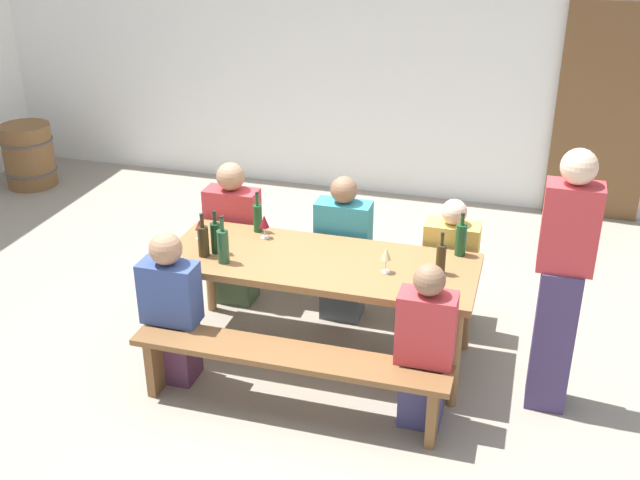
# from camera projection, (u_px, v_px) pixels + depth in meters

# --- Properties ---
(ground_plane) EXTENTS (24.00, 24.00, 0.00)m
(ground_plane) POSITION_uv_depth(u_px,v_px,m) (320.00, 352.00, 5.63)
(ground_plane) COLOR gray
(back_wall) EXTENTS (14.00, 0.20, 3.20)m
(back_wall) POSITION_uv_depth(u_px,v_px,m) (410.00, 42.00, 7.76)
(back_wall) COLOR white
(back_wall) RESTS_ON ground
(wooden_door) EXTENTS (0.90, 0.06, 2.10)m
(wooden_door) POSITION_uv_depth(u_px,v_px,m) (604.00, 114.00, 7.39)
(wooden_door) COLOR brown
(wooden_door) RESTS_ON ground
(tasting_table) EXTENTS (2.14, 0.81, 0.75)m
(tasting_table) POSITION_uv_depth(u_px,v_px,m) (320.00, 270.00, 5.34)
(tasting_table) COLOR olive
(tasting_table) RESTS_ON ground
(bench_near) EXTENTS (2.04, 0.30, 0.45)m
(bench_near) POSITION_uv_depth(u_px,v_px,m) (289.00, 365.00, 4.87)
(bench_near) COLOR brown
(bench_near) RESTS_ON ground
(bench_far) EXTENTS (2.04, 0.30, 0.45)m
(bench_far) POSITION_uv_depth(u_px,v_px,m) (345.00, 265.00, 6.09)
(bench_far) COLOR brown
(bench_far) RESTS_ON ground
(wine_bottle_0) EXTENTS (0.06, 0.06, 0.29)m
(wine_bottle_0) POSITION_uv_depth(u_px,v_px,m) (441.00, 258.00, 5.08)
(wine_bottle_0) COLOR #332814
(wine_bottle_0) RESTS_ON tasting_table
(wine_bottle_1) EXTENTS (0.08, 0.08, 0.31)m
(wine_bottle_1) POSITION_uv_depth(u_px,v_px,m) (203.00, 240.00, 5.32)
(wine_bottle_1) COLOR #332814
(wine_bottle_1) RESTS_ON tasting_table
(wine_bottle_2) EXTENTS (0.07, 0.07, 0.31)m
(wine_bottle_2) POSITION_uv_depth(u_px,v_px,m) (216.00, 237.00, 5.36)
(wine_bottle_2) COLOR #143319
(wine_bottle_2) RESTS_ON tasting_table
(wine_bottle_3) EXTENTS (0.07, 0.07, 0.31)m
(wine_bottle_3) POSITION_uv_depth(u_px,v_px,m) (258.00, 217.00, 5.68)
(wine_bottle_3) COLOR #194723
(wine_bottle_3) RESTS_ON tasting_table
(wine_bottle_4) EXTENTS (0.08, 0.08, 0.31)m
(wine_bottle_4) POSITION_uv_depth(u_px,v_px,m) (461.00, 239.00, 5.33)
(wine_bottle_4) COLOR #194723
(wine_bottle_4) RESTS_ON tasting_table
(wine_bottle_5) EXTENTS (0.08, 0.08, 0.34)m
(wine_bottle_5) POSITION_uv_depth(u_px,v_px,m) (223.00, 245.00, 5.22)
(wine_bottle_5) COLOR #234C2D
(wine_bottle_5) RESTS_ON tasting_table
(wine_glass_0) EXTENTS (0.07, 0.07, 0.14)m
(wine_glass_0) POSITION_uv_depth(u_px,v_px,m) (200.00, 226.00, 5.56)
(wine_glass_0) COLOR silver
(wine_glass_0) RESTS_ON tasting_table
(wine_glass_1) EXTENTS (0.07, 0.07, 0.18)m
(wine_glass_1) POSITION_uv_depth(u_px,v_px,m) (264.00, 222.00, 5.57)
(wine_glass_1) COLOR silver
(wine_glass_1) RESTS_ON tasting_table
(wine_glass_2) EXTENTS (0.07, 0.07, 0.18)m
(wine_glass_2) POSITION_uv_depth(u_px,v_px,m) (386.00, 255.00, 5.09)
(wine_glass_2) COLOR silver
(wine_glass_2) RESTS_ON tasting_table
(seated_guest_near_0) EXTENTS (0.38, 0.24, 1.09)m
(seated_guest_near_0) POSITION_uv_depth(u_px,v_px,m) (172.00, 311.00, 5.14)
(seated_guest_near_0) COLOR #512B43
(seated_guest_near_0) RESTS_ON ground
(seated_guest_near_1) EXTENTS (0.35, 0.24, 1.10)m
(seated_guest_near_1) POSITION_uv_depth(u_px,v_px,m) (425.00, 350.00, 4.72)
(seated_guest_near_1) COLOR #403D6F
(seated_guest_near_1) RESTS_ON ground
(seated_guest_far_0) EXTENTS (0.41, 0.24, 1.17)m
(seated_guest_far_0) POSITION_uv_depth(u_px,v_px,m) (234.00, 237.00, 6.09)
(seated_guest_far_0) COLOR #405437
(seated_guest_far_0) RESTS_ON ground
(seated_guest_far_1) EXTENTS (0.41, 0.24, 1.15)m
(seated_guest_far_1) POSITION_uv_depth(u_px,v_px,m) (343.00, 252.00, 5.87)
(seated_guest_far_1) COLOR #4B555A
(seated_guest_far_1) RESTS_ON ground
(seated_guest_far_2) EXTENTS (0.39, 0.24, 1.07)m
(seated_guest_far_2) POSITION_uv_depth(u_px,v_px,m) (449.00, 272.00, 5.69)
(seated_guest_far_2) COLOR #45534D
(seated_guest_far_2) RESTS_ON ground
(standing_host) EXTENTS (0.33, 0.24, 1.74)m
(standing_host) POSITION_uv_depth(u_px,v_px,m) (561.00, 286.00, 4.74)
(standing_host) COLOR #41345E
(standing_host) RESTS_ON ground
(wine_barrel) EXTENTS (0.57, 0.57, 0.68)m
(wine_barrel) POSITION_uv_depth(u_px,v_px,m) (29.00, 155.00, 8.47)
(wine_barrel) COLOR brown
(wine_barrel) RESTS_ON ground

